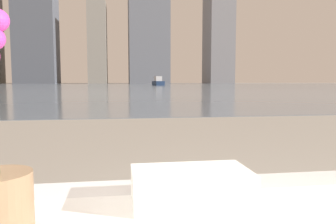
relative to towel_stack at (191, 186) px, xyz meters
name	(u,v)px	position (x,y,z in m)	size (l,w,h in m)	color
towel_stack	(191,186)	(0.00, 0.00, 0.00)	(0.28, 0.16, 0.08)	white
harbor_water	(120,85)	(0.18, 61.06, -0.52)	(180.00, 110.00, 0.01)	slate
harbor_boat_1	(158,82)	(7.25, 60.70, 0.09)	(1.90, 4.68, 1.71)	navy
skyline_tower_2	(98,44)	(-7.11, 117.06, 13.11)	(6.13, 13.31, 27.26)	gray
skyline_tower_3	(148,36)	(10.61, 117.06, 16.41)	(13.95, 12.63, 33.86)	slate
skyline_tower_4	(219,10)	(36.32, 117.06, 26.21)	(8.84, 12.58, 53.47)	slate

